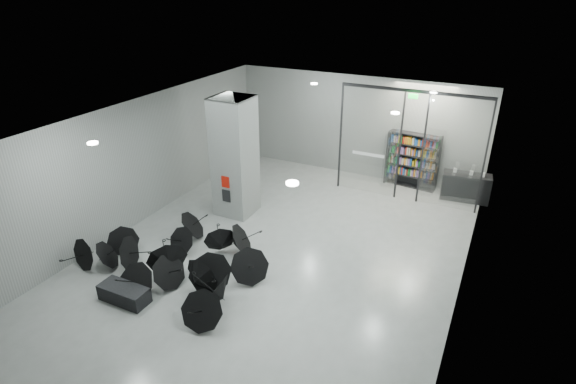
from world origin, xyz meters
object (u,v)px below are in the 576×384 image
at_px(bookshelf, 412,160).
at_px(bench, 124,294).
at_px(column, 235,157).
at_px(shop_counter, 465,187).
at_px(umbrella_cluster, 182,267).

bearing_deg(bookshelf, bench, -108.49).
height_order(column, shop_counter, column).
xyz_separation_m(column, bench, (0.04, -5.37, -1.79)).
bearing_deg(column, shop_counter, 32.64).
relative_size(bookshelf, shop_counter, 1.28).
height_order(bench, bookshelf, bookshelf).
bearing_deg(bench, shop_counter, 54.52).
distance_m(bookshelf, umbrella_cluster, 9.65).
relative_size(shop_counter, umbrella_cluster, 0.30).
height_order(column, umbrella_cluster, column).
relative_size(column, bench, 3.11).
bearing_deg(bench, column, 89.99).
relative_size(column, bookshelf, 1.89).
height_order(bookshelf, shop_counter, bookshelf).
distance_m(bench, shop_counter, 11.98).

